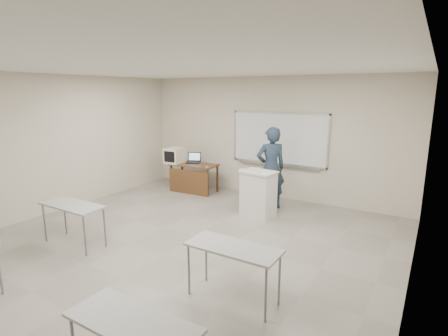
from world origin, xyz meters
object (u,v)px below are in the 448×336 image
Objects in this scene: whiteboard at (279,139)px; podium at (258,193)px; instructor_desk at (192,173)px; laptop at (195,160)px; keyboard at (250,171)px; crt_monitor at (175,155)px; presenter at (271,168)px; mouse at (207,167)px.

whiteboard is 2.52× the size of podium.
podium is (2.29, -0.69, -0.02)m from instructor_desk.
instructor_desk is 3.48× the size of laptop.
keyboard is (2.24, -1.08, 0.19)m from laptop.
presenter reaches higher than crt_monitor.
crt_monitor is 1.12m from mouse.
keyboard is (2.14, -0.81, 0.48)m from instructor_desk.
podium is at bearing -15.82° from crt_monitor.
keyboard is at bearing -18.92° from crt_monitor.
whiteboard is at bearing 14.22° from crt_monitor.
crt_monitor is 2.84m from presenter.
podium is 0.54m from keyboard.
keyboard is at bearing -49.66° from laptop.
keyboard is at bearing -24.06° from instructor_desk.
instructor_desk is 0.41m from laptop.
podium is at bearing -45.80° from laptop.
crt_monitor is at bearing -171.80° from laptop.
mouse is 0.05× the size of presenter.
keyboard is at bearing 34.23° from presenter.
instructor_desk is 2.56× the size of crt_monitor.
instructor_desk is 0.61m from mouse.
crt_monitor is at bearing 168.83° from keyboard.
keyboard is at bearing -36.39° from mouse.
laptop is 0.74m from mouse.
keyboard reaches higher than mouse.
crt_monitor is 0.26× the size of presenter.
crt_monitor reaches higher than mouse.
podium is at bearing -20.09° from instructor_desk.
whiteboard is 5.08× the size of crt_monitor.
mouse is at bearing -12.72° from instructor_desk.
keyboard is 0.75m from presenter.
mouse is at bearing 160.91° from keyboard.
whiteboard reaches higher than instructor_desk.
keyboard is (2.69, -0.80, 0.05)m from crt_monitor.
podium is 10.40× the size of mouse.
whiteboard is at bearing 104.49° from podium.
laptop is at bearing 107.34° from instructor_desk.
whiteboard is at bearing 17.28° from mouse.
whiteboard is 26.24× the size of mouse.
mouse reaches higher than instructor_desk.
podium is at bearing -82.78° from whiteboard.
presenter is (2.84, -0.07, -0.01)m from crt_monitor.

